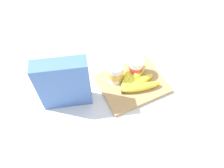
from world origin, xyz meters
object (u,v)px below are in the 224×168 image
(cereal_box, at_px, (64,84))
(banana_bunch, at_px, (135,81))
(cutting_board, at_px, (132,84))
(yogurt_cup_front, at_px, (116,73))
(yogurt_cup_back, at_px, (136,67))

(cereal_box, relative_size, banana_bunch, 1.35)
(cutting_board, xyz_separation_m, banana_bunch, (0.01, -0.01, 0.03))
(cereal_box, bearing_deg, yogurt_cup_front, -161.38)
(banana_bunch, bearing_deg, yogurt_cup_back, 60.11)
(cutting_board, height_order, banana_bunch, banana_bunch)
(cutting_board, bearing_deg, cereal_box, 171.33)
(cereal_box, height_order, yogurt_cup_back, cereal_box)
(cereal_box, bearing_deg, cutting_board, -171.31)
(yogurt_cup_front, bearing_deg, cereal_box, -178.75)
(yogurt_cup_back, relative_size, banana_bunch, 0.48)
(cereal_box, height_order, banana_bunch, cereal_box)
(cutting_board, distance_m, banana_bunch, 0.03)
(yogurt_cup_front, bearing_deg, yogurt_cup_back, -2.87)
(yogurt_cup_back, height_order, banana_bunch, yogurt_cup_back)
(cereal_box, xyz_separation_m, yogurt_cup_front, (0.23, 0.01, -0.06))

